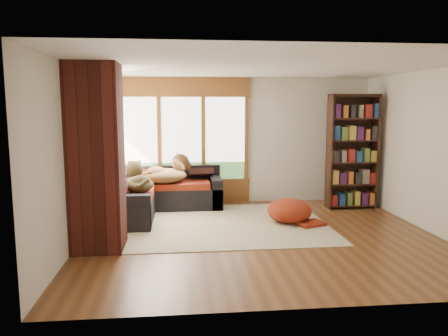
{
  "coord_description": "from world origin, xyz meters",
  "views": [
    {
      "loc": [
        -1.25,
        -6.52,
        2.01
      ],
      "look_at": [
        -0.48,
        0.94,
        0.95
      ],
      "focal_mm": 35.0,
      "sensor_mm": 36.0,
      "label": 1
    }
  ],
  "objects_px": {
    "dog_tan": "(169,171)",
    "dog_brindle": "(137,179)",
    "brick_chimney": "(96,158)",
    "pouf": "(289,210)",
    "sectional_sofa": "(143,197)",
    "bookshelf": "(352,152)",
    "area_rug": "(218,224)"
  },
  "relations": [
    {
      "from": "brick_chimney",
      "to": "pouf",
      "type": "bearing_deg",
      "value": 19.65
    },
    {
      "from": "bookshelf",
      "to": "dog_brindle",
      "type": "relative_size",
      "value": 2.47
    },
    {
      "from": "brick_chimney",
      "to": "dog_tan",
      "type": "bearing_deg",
      "value": 66.64
    },
    {
      "from": "pouf",
      "to": "bookshelf",
      "type": "bearing_deg",
      "value": 33.07
    },
    {
      "from": "brick_chimney",
      "to": "bookshelf",
      "type": "relative_size",
      "value": 1.16
    },
    {
      "from": "sectional_sofa",
      "to": "pouf",
      "type": "bearing_deg",
      "value": -20.66
    },
    {
      "from": "area_rug",
      "to": "bookshelf",
      "type": "distance_m",
      "value": 3.12
    },
    {
      "from": "dog_tan",
      "to": "dog_brindle",
      "type": "relative_size",
      "value": 1.08
    },
    {
      "from": "dog_brindle",
      "to": "pouf",
      "type": "bearing_deg",
      "value": -115.28
    },
    {
      "from": "area_rug",
      "to": "dog_tan",
      "type": "distance_m",
      "value": 1.6
    },
    {
      "from": "sectional_sofa",
      "to": "pouf",
      "type": "distance_m",
      "value": 2.77
    },
    {
      "from": "pouf",
      "to": "area_rug",
      "type": "bearing_deg",
      "value": -179.85
    },
    {
      "from": "bookshelf",
      "to": "brick_chimney",
      "type": "bearing_deg",
      "value": -155.59
    },
    {
      "from": "area_rug",
      "to": "dog_brindle",
      "type": "xyz_separation_m",
      "value": [
        -1.37,
        0.34,
        0.75
      ]
    },
    {
      "from": "brick_chimney",
      "to": "area_rug",
      "type": "bearing_deg",
      "value": 31.21
    },
    {
      "from": "bookshelf",
      "to": "dog_brindle",
      "type": "bearing_deg",
      "value": -171.3
    },
    {
      "from": "area_rug",
      "to": "bookshelf",
      "type": "xyz_separation_m",
      "value": [
        2.75,
        0.98,
        1.12
      ]
    },
    {
      "from": "sectional_sofa",
      "to": "dog_brindle",
      "type": "relative_size",
      "value": 2.41
    },
    {
      "from": "sectional_sofa",
      "to": "pouf",
      "type": "xyz_separation_m",
      "value": [
        2.6,
        -0.96,
        -0.08
      ]
    },
    {
      "from": "bookshelf",
      "to": "dog_brindle",
      "type": "distance_m",
      "value": 4.19
    },
    {
      "from": "bookshelf",
      "to": "dog_brindle",
      "type": "xyz_separation_m",
      "value": [
        -4.12,
        -0.63,
        -0.36
      ]
    },
    {
      "from": "pouf",
      "to": "dog_brindle",
      "type": "height_order",
      "value": "dog_brindle"
    },
    {
      "from": "area_rug",
      "to": "pouf",
      "type": "height_order",
      "value": "pouf"
    },
    {
      "from": "brick_chimney",
      "to": "pouf",
      "type": "height_order",
      "value": "brick_chimney"
    },
    {
      "from": "brick_chimney",
      "to": "bookshelf",
      "type": "distance_m",
      "value": 4.99
    },
    {
      "from": "sectional_sofa",
      "to": "area_rug",
      "type": "xyz_separation_m",
      "value": [
        1.34,
        -0.96,
        -0.3
      ]
    },
    {
      "from": "brick_chimney",
      "to": "area_rug",
      "type": "distance_m",
      "value": 2.46
    },
    {
      "from": "area_rug",
      "to": "pouf",
      "type": "bearing_deg",
      "value": 0.15
    },
    {
      "from": "dog_tan",
      "to": "pouf",
      "type": "bearing_deg",
      "value": -45.94
    },
    {
      "from": "sectional_sofa",
      "to": "dog_tan",
      "type": "relative_size",
      "value": 2.23
    },
    {
      "from": "area_rug",
      "to": "dog_tan",
      "type": "relative_size",
      "value": 3.75
    },
    {
      "from": "area_rug",
      "to": "dog_brindle",
      "type": "height_order",
      "value": "dog_brindle"
    }
  ]
}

